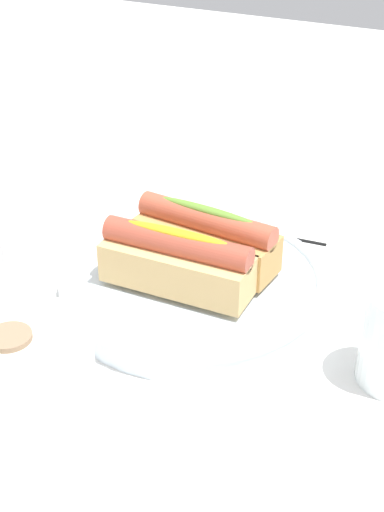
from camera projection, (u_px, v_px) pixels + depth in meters
ground_plane at (210, 302)px, 0.74m from camera, size 2.40×2.40×0.00m
serving_bowl at (192, 285)px, 0.74m from camera, size 0.27×0.27×0.03m
hotdog_front at (206, 238)px, 0.74m from camera, size 0.15×0.06×0.06m
hotdog_back at (177, 262)px, 0.70m from camera, size 0.15×0.06×0.06m
paper_towel_roll at (21, 412)px, 0.51m from camera, size 0.11×0.11×0.13m
chopstick_near at (237, 227)px, 0.88m from camera, size 0.22×0.03×0.01m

